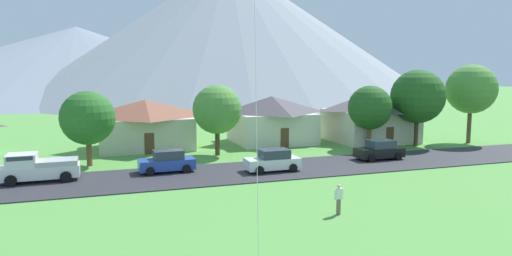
% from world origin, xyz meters
% --- Properties ---
extents(road_strip, '(160.00, 7.28, 0.08)m').
position_xyz_m(road_strip, '(0.00, 26.49, 0.04)').
color(road_strip, '#2D2D33').
rests_on(road_strip, ground).
extents(mountain_east_ridge, '(91.79, 91.79, 19.02)m').
position_xyz_m(mountain_east_ridge, '(40.18, 139.97, 9.51)').
color(mountain_east_ridge, slate).
rests_on(mountain_east_ridge, ground).
extents(mountain_west_ridge, '(114.79, 114.79, 38.86)m').
position_xyz_m(mountain_west_ridge, '(25.05, 120.25, 19.43)').
color(mountain_west_ridge, '#8E939E').
rests_on(mountain_west_ridge, ground).
extents(mountain_far_west_ridge, '(137.13, 137.13, 22.55)m').
position_xyz_m(mountain_far_west_ridge, '(-17.61, 154.61, 11.27)').
color(mountain_far_west_ridge, gray).
rests_on(mountain_far_west_ridge, ground).
extents(house_left_center, '(9.10, 8.42, 5.41)m').
position_xyz_m(house_left_center, '(18.53, 37.38, 2.80)').
color(house_left_center, beige).
rests_on(house_left_center, ground).
extents(house_right_center, '(8.84, 8.26, 5.07)m').
position_xyz_m(house_right_center, '(7.80, 39.96, 2.63)').
color(house_right_center, beige).
rests_on(house_right_center, ground).
extents(house_rightmost, '(9.69, 7.79, 4.93)m').
position_xyz_m(house_rightmost, '(-5.69, 40.30, 2.55)').
color(house_rightmost, beige).
rests_on(house_rightmost, ground).
extents(tree_near_left, '(5.54, 5.54, 7.96)m').
position_xyz_m(tree_near_left, '(21.13, 32.62, 5.18)').
color(tree_near_left, '#4C3823').
rests_on(tree_near_left, ground).
extents(tree_left_of_center, '(4.40, 4.40, 6.17)m').
position_xyz_m(tree_left_of_center, '(-10.88, 32.82, 3.96)').
color(tree_left_of_center, brown).
rests_on(tree_left_of_center, ground).
extents(tree_center, '(4.52, 4.52, 6.54)m').
position_xyz_m(tree_center, '(0.25, 34.15, 4.26)').
color(tree_center, '#4C3823').
rests_on(tree_center, ground).
extents(tree_right_of_center, '(4.41, 4.41, 6.35)m').
position_xyz_m(tree_right_of_center, '(15.75, 33.03, 4.13)').
color(tree_right_of_center, brown).
rests_on(tree_right_of_center, ground).
extents(tree_near_right, '(5.29, 5.29, 8.52)m').
position_xyz_m(tree_near_right, '(28.00, 32.60, 5.85)').
color(tree_near_right, brown).
rests_on(tree_near_right, ground).
extents(parked_car_black_west_end, '(4.21, 2.09, 1.68)m').
position_xyz_m(parked_car_black_west_end, '(13.19, 27.37, 0.87)').
color(parked_car_black_west_end, black).
rests_on(parked_car_black_west_end, road_strip).
extents(parked_car_white_mid_west, '(4.20, 2.08, 1.68)m').
position_xyz_m(parked_car_white_mid_west, '(2.64, 25.95, 0.87)').
color(parked_car_white_mid_west, white).
rests_on(parked_car_white_mid_west, road_strip).
extents(parked_car_blue_mid_east, '(4.24, 2.15, 1.68)m').
position_xyz_m(parked_car_blue_mid_east, '(-5.16, 28.21, 0.87)').
color(parked_car_blue_mid_east, '#2847A8').
rests_on(parked_car_blue_mid_east, road_strip).
extents(pickup_truck_white_west_side, '(5.25, 2.42, 1.99)m').
position_xyz_m(pickup_truck_white_west_side, '(-14.14, 28.08, 1.06)').
color(pickup_truck_white_west_side, white).
rests_on(pickup_truck_white_west_side, road_strip).
extents(watcher_person, '(0.56, 0.24, 1.68)m').
position_xyz_m(watcher_person, '(2.26, 14.92, 0.88)').
color(watcher_person, '#70604C').
rests_on(watcher_person, ground).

